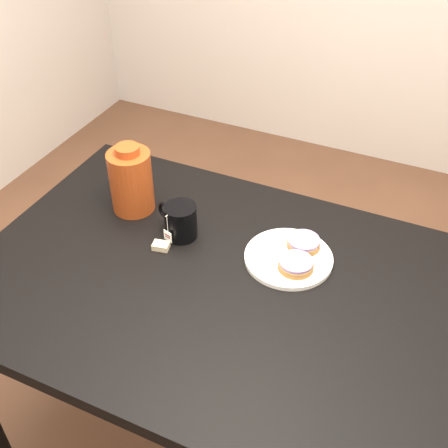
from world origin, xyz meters
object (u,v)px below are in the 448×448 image
(bagel_back, at_px, (304,243))
(plate, at_px, (289,257))
(bagel_front, at_px, (296,264))
(mug, at_px, (180,221))
(bagel_package, at_px, (131,180))
(teabag_pouch, at_px, (161,246))
(table, at_px, (233,306))

(bagel_back, bearing_deg, plate, -112.76)
(bagel_front, bearing_deg, plate, 131.45)
(mug, xyz_separation_m, bagel_package, (-0.19, 0.06, 0.05))
(bagel_front, xyz_separation_m, mug, (-0.35, 0.01, 0.03))
(plate, height_order, bagel_back, bagel_back)
(mug, distance_m, teabag_pouch, 0.09)
(bagel_back, relative_size, bagel_front, 0.95)
(bagel_front, height_order, bagel_package, bagel_package)
(plate, bearing_deg, mug, -174.64)
(bagel_back, bearing_deg, table, -120.64)
(bagel_back, xyz_separation_m, bagel_package, (-0.53, -0.03, 0.07))
(teabag_pouch, xyz_separation_m, bagel_package, (-0.17, 0.13, 0.09))
(bagel_package, bearing_deg, teabag_pouch, -37.88)
(plate, xyz_separation_m, teabag_pouch, (-0.34, -0.10, 0.00))
(teabag_pouch, bearing_deg, table, -10.32)
(bagel_back, relative_size, bagel_package, 0.54)
(bagel_front, xyz_separation_m, teabag_pouch, (-0.37, -0.07, -0.02))
(table, xyz_separation_m, bagel_package, (-0.41, 0.17, 0.18))
(bagel_package, bearing_deg, bagel_front, -6.61)
(table, relative_size, teabag_pouch, 31.11)
(plate, relative_size, teabag_pouch, 5.33)
(table, relative_size, bagel_front, 11.43)
(mug, bearing_deg, plate, 22.75)
(bagel_front, bearing_deg, bagel_package, 173.39)
(plate, bearing_deg, bagel_front, -48.55)
(plate, distance_m, bagel_back, 0.06)
(bagel_front, distance_m, teabag_pouch, 0.38)
(bagel_package, bearing_deg, plate, -2.99)
(teabag_pouch, bearing_deg, mug, 73.06)
(table, height_order, teabag_pouch, teabag_pouch)
(bagel_back, bearing_deg, bagel_package, -176.93)
(table, distance_m, teabag_pouch, 0.26)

